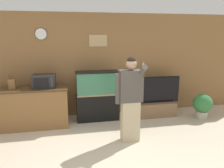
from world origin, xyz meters
TOP-DOWN VIEW (x-y plane):
  - ground_plane at (0.00, 0.00)m, footprint 18.00×18.00m
  - wall_back_paneled at (-0.00, 2.50)m, footprint 10.00×0.08m
  - counter_island at (-1.33, 1.91)m, footprint 1.67×0.62m
  - microwave at (-1.01, 1.94)m, footprint 0.50×0.40m
  - knife_block at (-1.69, 1.94)m, footprint 0.14×0.11m
  - aquarium_on_stand at (0.20, 2.05)m, footprint 1.02×0.37m
  - tv_on_stand at (1.68, 2.01)m, footprint 1.31×0.40m
  - person_standing at (0.68, 0.83)m, footprint 0.53×0.40m
  - potted_plant at (2.81, 1.64)m, footprint 0.48×0.48m

SIDE VIEW (x-z plane):
  - ground_plane at x=0.00m, z-range 0.00..0.00m
  - tv_on_stand at x=1.68m, z-range -0.21..0.82m
  - potted_plant at x=2.81m, z-range 0.04..0.66m
  - counter_island at x=-1.33m, z-range 0.00..0.92m
  - aquarium_on_stand at x=0.20m, z-range 0.00..1.22m
  - person_standing at x=0.68m, z-range 0.04..1.71m
  - knife_block at x=-1.69m, z-range 0.87..1.19m
  - microwave at x=-1.01m, z-range 0.91..1.20m
  - wall_back_paneled at x=0.00m, z-range 0.00..2.60m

